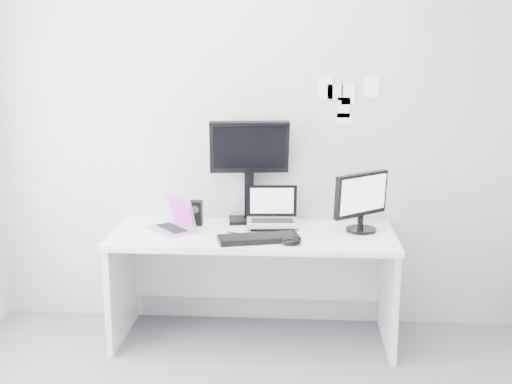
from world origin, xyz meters
TOP-DOWN VIEW (x-y plane):
  - back_wall at (0.00, 1.60)m, footprint 3.60×0.00m
  - desk at (0.00, 1.25)m, footprint 1.80×0.70m
  - macbook at (-0.53, 1.25)m, footprint 0.37×0.38m
  - speaker at (-0.39, 1.42)m, footprint 0.10×0.10m
  - dell_laptop at (0.12, 1.37)m, footprint 0.35×0.28m
  - rear_monitor at (-0.04, 1.52)m, footprint 0.54×0.25m
  - samsung_monitor at (0.69, 1.33)m, footprint 0.45×0.43m
  - keyboard at (0.05, 1.07)m, footprint 0.52×0.30m
  - mouse at (0.24, 1.00)m, footprint 0.12×0.08m
  - wall_note_0 at (0.45, 1.59)m, footprint 0.10×0.00m
  - wall_note_1 at (0.60, 1.59)m, footprint 0.09×0.00m
  - wall_note_2 at (0.75, 1.59)m, footprint 0.10×0.00m
  - wall_note_3 at (0.58, 1.59)m, footprint 0.11×0.00m
  - wall_note_4 at (0.51, 1.59)m, footprint 0.10×0.00m
  - wall_note_5 at (0.57, 1.59)m, footprint 0.09×0.00m

SIDE VIEW (x-z plane):
  - desk at x=0.00m, z-range 0.00..0.73m
  - keyboard at x=0.05m, z-range 0.73..0.76m
  - mouse at x=0.24m, z-range 0.73..0.77m
  - speaker at x=-0.39m, z-range 0.73..0.89m
  - macbook at x=-0.53m, z-range 0.73..0.96m
  - dell_laptop at x=0.12m, z-range 0.73..1.01m
  - samsung_monitor at x=0.69m, z-range 0.73..1.12m
  - rear_monitor at x=-0.04m, z-range 0.73..1.44m
  - back_wall at x=0.00m, z-range -0.45..3.15m
  - wall_note_3 at x=0.58m, z-range 1.38..1.46m
  - wall_note_5 at x=0.57m, z-range 1.43..1.56m
  - wall_note_1 at x=0.60m, z-range 1.52..1.65m
  - wall_note_4 at x=0.51m, z-range 1.54..1.65m
  - wall_note_0 at x=0.45m, z-range 1.55..1.69m
  - wall_note_2 at x=0.75m, z-range 1.56..1.70m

